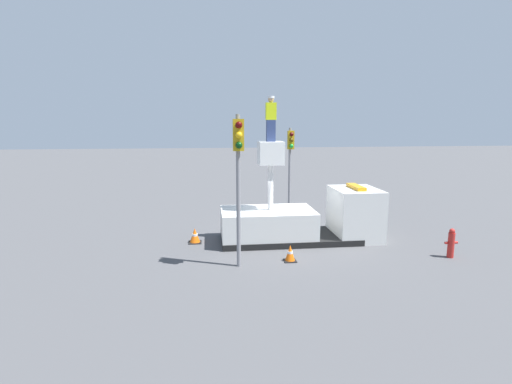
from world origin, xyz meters
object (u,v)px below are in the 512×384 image
Objects in this scene: worker at (271,119)px; traffic_light_pole at (238,161)px; traffic_light_across at (290,152)px; bucket_truck at (303,220)px; fire_hydrant at (451,243)px; traffic_cone_curbside at (290,254)px; traffic_cone_rear at (195,236)px.

worker is 3.51m from traffic_light_pole.
bucket_truck is at bearing -96.37° from traffic_light_across.
traffic_light_pole is (-2.86, -2.87, 2.74)m from bucket_truck.
worker reaches higher than fire_hydrant.
bucket_truck is 5.53m from fire_hydrant.
traffic_light_pole is 8.22m from fire_hydrant.
worker is 5.28m from traffic_cone_curbside.
traffic_light_pole is at bearing -62.65° from traffic_cone_rear.
traffic_light_pole is 1.12× the size of traffic_light_across.
worker reaches higher than traffic_light_pole.
fire_hydrant reaches higher than traffic_cone_curbside.
worker is 6.35m from traffic_light_across.
bucket_truck is at bearing 67.12° from traffic_cone_curbside.
bucket_truck is 6.27m from traffic_light_across.
bucket_truck reaches higher than fire_hydrant.
fire_hydrant is at bearing 0.72° from traffic_light_pole.
worker is 2.98× the size of traffic_cone_curbside.
traffic_light_pole is 9.34m from traffic_light_across.
traffic_light_across is 4.19× the size of fire_hydrant.
fire_hydrant is 5.83m from traffic_cone_curbside.
bucket_truck reaches higher than traffic_cone_rear.
traffic_light_pole reaches higher than bucket_truck.
worker is at bearing -2.55° from traffic_cone_rear.
fire_hydrant is at bearing -64.23° from traffic_light_across.
bucket_truck is at bearing 0.00° from worker.
bucket_truck is 1.28× the size of traffic_light_pole.
bucket_truck is 3.72× the size of worker.
traffic_cone_rear is 4.26m from traffic_cone_curbside.
traffic_light_pole is (-1.50, -2.87, -1.35)m from worker.
bucket_truck is at bearing 45.14° from traffic_light_pole.
traffic_light_pole is 4.71× the size of fire_hydrant.
worker is 0.34× the size of traffic_light_pole.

